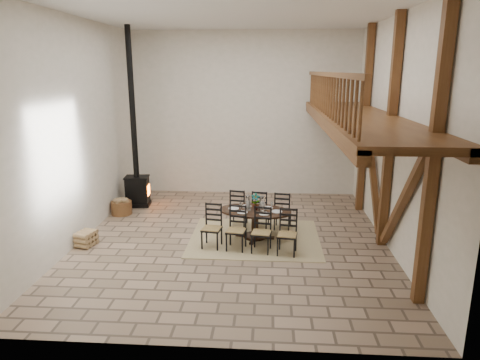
# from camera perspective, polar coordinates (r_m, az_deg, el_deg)

# --- Properties ---
(ground) EXTENTS (8.00, 8.00, 0.00)m
(ground) POSITION_cam_1_polar(r_m,az_deg,el_deg) (10.06, -0.96, -7.97)
(ground) COLOR tan
(ground) RESTS_ON ground
(room_shell) EXTENTS (7.02, 8.02, 5.01)m
(room_shell) POSITION_cam_1_polar(r_m,az_deg,el_deg) (9.30, 6.38, 9.30)
(room_shell) COLOR white
(room_shell) RESTS_ON ground
(rug) EXTENTS (3.00, 2.50, 0.02)m
(rug) POSITION_cam_1_polar(r_m,az_deg,el_deg) (10.15, 1.99, -7.70)
(rug) COLOR tan
(rug) RESTS_ON ground
(dining_table) EXTENTS (2.11, 2.12, 1.08)m
(dining_table) POSITION_cam_1_polar(r_m,az_deg,el_deg) (9.95, 1.92, -5.98)
(dining_table) COLOR black
(dining_table) RESTS_ON ground
(wood_stove) EXTENTS (0.73, 0.59, 5.00)m
(wood_stove) POSITION_cam_1_polar(r_m,az_deg,el_deg) (12.55, -13.68, 1.54)
(wood_stove) COLOR black
(wood_stove) RESTS_ON ground
(log_basket) EXTENTS (0.55, 0.55, 0.46)m
(log_basket) POSITION_cam_1_polar(r_m,az_deg,el_deg) (12.16, -15.52, -3.50)
(log_basket) COLOR brown
(log_basket) RESTS_ON ground
(log_stack) EXTENTS (0.45, 0.54, 0.35)m
(log_stack) POSITION_cam_1_polar(r_m,az_deg,el_deg) (10.26, -19.81, -7.36)
(log_stack) COLOR tan
(log_stack) RESTS_ON ground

